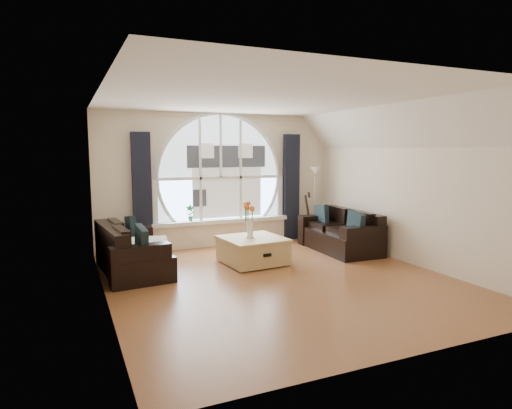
% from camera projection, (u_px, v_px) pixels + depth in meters
% --- Properties ---
extents(ground, '(5.00, 5.50, 0.01)m').
position_uv_depth(ground, '(280.00, 279.00, 6.65)').
color(ground, brown).
rests_on(ground, ground).
extents(ceiling, '(5.00, 5.50, 0.01)m').
position_uv_depth(ceiling, '(281.00, 99.00, 6.32)').
color(ceiling, silver).
rests_on(ceiling, ground).
extents(wall_back, '(5.00, 0.01, 2.70)m').
position_uv_depth(wall_back, '(220.00, 180.00, 8.98)').
color(wall_back, beige).
rests_on(wall_back, ground).
extents(wall_front, '(5.00, 0.01, 2.70)m').
position_uv_depth(wall_front, '(416.00, 217.00, 3.99)').
color(wall_front, beige).
rests_on(wall_front, ground).
extents(wall_left, '(0.01, 5.50, 2.70)m').
position_uv_depth(wall_left, '(103.00, 199.00, 5.49)').
color(wall_left, beige).
rests_on(wall_left, ground).
extents(wall_right, '(0.01, 5.50, 2.70)m').
position_uv_depth(wall_right, '(410.00, 186.00, 7.48)').
color(wall_right, beige).
rests_on(wall_right, ground).
extents(attic_slope, '(0.92, 5.50, 0.72)m').
position_uv_depth(attic_slope, '(399.00, 126.00, 7.24)').
color(attic_slope, silver).
rests_on(attic_slope, ground).
extents(arched_window, '(2.60, 0.06, 2.15)m').
position_uv_depth(arched_window, '(220.00, 167.00, 8.92)').
color(arched_window, silver).
rests_on(arched_window, wall_back).
extents(window_sill, '(2.90, 0.22, 0.08)m').
position_uv_depth(window_sill, '(222.00, 221.00, 9.00)').
color(window_sill, white).
rests_on(window_sill, wall_back).
extents(window_frame, '(2.76, 0.08, 2.15)m').
position_uv_depth(window_frame, '(221.00, 167.00, 8.90)').
color(window_frame, white).
rests_on(window_frame, wall_back).
extents(neighbor_house, '(1.70, 0.02, 1.50)m').
position_uv_depth(neighbor_house, '(227.00, 173.00, 8.98)').
color(neighbor_house, silver).
rests_on(neighbor_house, wall_back).
extents(curtain_left, '(0.35, 0.12, 2.30)m').
position_uv_depth(curtain_left, '(142.00, 193.00, 8.26)').
color(curtain_left, black).
rests_on(curtain_left, ground).
extents(curtain_right, '(0.35, 0.12, 2.30)m').
position_uv_depth(curtain_right, '(291.00, 187.00, 9.54)').
color(curtain_right, black).
rests_on(curtain_right, ground).
extents(sofa_left, '(1.04, 1.82, 0.77)m').
position_uv_depth(sofa_left, '(133.00, 248.00, 6.98)').
color(sofa_left, black).
rests_on(sofa_left, ground).
extents(sofa_right, '(0.93, 1.78, 0.78)m').
position_uv_depth(sofa_right, '(339.00, 230.00, 8.53)').
color(sofa_right, black).
rests_on(sofa_right, ground).
extents(coffee_chest, '(1.10, 1.10, 0.50)m').
position_uv_depth(coffee_chest, '(253.00, 249.00, 7.58)').
color(coffee_chest, tan).
rests_on(coffee_chest, ground).
extents(throw_blanket, '(0.63, 0.63, 0.10)m').
position_uv_depth(throw_blanket, '(150.00, 244.00, 6.83)').
color(throw_blanket, silver).
rests_on(throw_blanket, sofa_left).
extents(vase_flowers, '(0.24, 0.24, 0.70)m').
position_uv_depth(vase_flowers, '(250.00, 215.00, 7.50)').
color(vase_flowers, white).
rests_on(vase_flowers, coffee_chest).
extents(floor_lamp, '(0.24, 0.24, 1.60)m').
position_uv_depth(floor_lamp, '(314.00, 204.00, 9.55)').
color(floor_lamp, '#B2B2B2').
rests_on(floor_lamp, ground).
extents(guitar, '(0.42, 0.35, 1.06)m').
position_uv_depth(guitar, '(306.00, 216.00, 9.59)').
color(guitar, brown).
rests_on(guitar, ground).
extents(potted_plant, '(0.20, 0.16, 0.33)m').
position_uv_depth(potted_plant, '(190.00, 213.00, 8.70)').
color(potted_plant, '#1E6023').
rests_on(potted_plant, window_sill).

